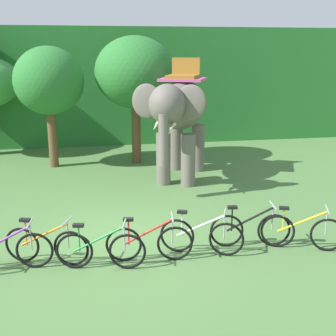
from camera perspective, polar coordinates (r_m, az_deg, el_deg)
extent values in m
plane|color=#4C753D|center=(9.93, -6.21, -9.09)|extent=(80.00, 80.00, 0.00)
cube|color=#28702D|center=(22.07, -9.03, 10.74)|extent=(36.00, 6.00, 4.96)
cylinder|color=brown|center=(16.13, -14.55, 3.59)|extent=(0.31, 0.31, 1.97)
ellipsoid|color=#28702D|center=(15.88, -15.04, 10.76)|extent=(2.36, 2.36, 2.31)
cylinder|color=brown|center=(16.23, -4.09, 4.38)|extent=(0.33, 0.33, 2.12)
ellipsoid|color=#28702D|center=(15.98, -4.24, 12.13)|extent=(2.83, 2.83, 2.51)
ellipsoid|color=#665E56|center=(14.09, 1.80, 8.10)|extent=(2.45, 3.22, 1.50)
cylinder|color=#665E56|center=(13.43, 2.59, 1.02)|extent=(0.44, 0.44, 1.60)
cylinder|color=#665E56|center=(13.59, -0.60, 1.20)|extent=(0.44, 0.44, 1.60)
cylinder|color=#665E56|center=(15.15, 3.87, 2.61)|extent=(0.44, 0.44, 1.60)
cylinder|color=#665E56|center=(15.29, 1.02, 2.76)|extent=(0.44, 0.44, 1.60)
ellipsoid|color=#665E56|center=(12.12, -0.10, 8.18)|extent=(1.36, 1.41, 1.10)
ellipsoid|color=#665E56|center=(12.14, 2.95, 8.40)|extent=(0.83, 0.48, 0.96)
ellipsoid|color=#665E56|center=(12.42, -2.75, 8.56)|extent=(0.83, 0.48, 0.96)
cylinder|color=#665E56|center=(11.83, -0.60, 3.60)|extent=(0.26, 0.26, 1.40)
cone|color=beige|center=(11.77, 0.50, 5.27)|extent=(0.34, 0.56, 0.21)
cone|color=beige|center=(11.87, -1.58, 5.35)|extent=(0.34, 0.56, 0.21)
cube|color=#BF4C8C|center=(14.12, 1.91, 11.29)|extent=(1.74, 1.73, 0.08)
cube|color=olive|center=(14.11, 1.92, 11.65)|extent=(1.27, 1.37, 0.10)
cube|color=olive|center=(14.59, 2.33, 12.86)|extent=(0.86, 0.45, 0.56)
cylinder|color=#665E56|center=(15.53, 2.85, 7.05)|extent=(0.08, 0.08, 0.90)
torus|color=black|center=(8.91, -16.73, -10.09)|extent=(0.71, 0.13, 0.71)
cylinder|color=purple|center=(8.94, -20.17, -8.55)|extent=(0.97, 0.15, 0.54)
cylinder|color=#9E9EA3|center=(8.81, -17.18, -8.42)|extent=(0.03, 0.03, 0.55)
cylinder|color=#9E9EA3|center=(8.71, -17.32, -6.79)|extent=(0.09, 0.52, 0.03)
torus|color=black|center=(9.22, -18.18, -9.33)|extent=(0.69, 0.29, 0.71)
torus|color=black|center=(8.82, -12.30, -10.03)|extent=(0.69, 0.29, 0.71)
cylinder|color=orange|center=(8.92, -15.57, -8.20)|extent=(0.93, 0.37, 0.54)
cylinder|color=orange|center=(9.08, -17.74, -7.90)|extent=(0.03, 0.03, 0.52)
cube|color=black|center=(8.98, -17.88, -6.37)|extent=(0.22, 0.16, 0.06)
cylinder|color=#9E9EA3|center=(8.73, -12.72, -8.32)|extent=(0.03, 0.03, 0.55)
cylinder|color=#9E9EA3|center=(8.63, -12.82, -6.67)|extent=(0.21, 0.50, 0.03)
torus|color=black|center=(8.70, -11.90, -10.37)|extent=(0.71, 0.19, 0.71)
torus|color=black|center=(8.54, -5.23, -10.61)|extent=(0.71, 0.19, 0.71)
cylinder|color=green|center=(8.50, -8.83, -8.98)|extent=(0.96, 0.24, 0.54)
cylinder|color=green|center=(8.57, -11.33, -8.83)|extent=(0.03, 0.03, 0.52)
cube|color=black|center=(8.47, -11.42, -7.22)|extent=(0.22, 0.14, 0.06)
cylinder|color=#9E9EA3|center=(8.43, -5.62, -8.88)|extent=(0.03, 0.03, 0.55)
cylinder|color=#9E9EA3|center=(8.32, -5.67, -7.18)|extent=(0.14, 0.52, 0.03)
torus|color=black|center=(8.83, -5.70, -9.73)|extent=(0.71, 0.14, 0.71)
torus|color=black|center=(8.83, 0.89, -9.64)|extent=(0.71, 0.14, 0.71)
cylinder|color=red|center=(8.71, -2.58, -8.21)|extent=(0.97, 0.17, 0.54)
cylinder|color=red|center=(8.72, -5.08, -8.17)|extent=(0.03, 0.03, 0.52)
cube|color=black|center=(8.62, -5.12, -6.58)|extent=(0.21, 0.13, 0.06)
cylinder|color=#9E9EA3|center=(8.71, 0.57, -7.97)|extent=(0.03, 0.03, 0.55)
cylinder|color=#9E9EA3|center=(8.61, 0.57, -6.32)|extent=(0.10, 0.52, 0.03)
torus|color=black|center=(9.18, 1.18, -8.65)|extent=(0.68, 0.30, 0.71)
torus|color=black|center=(9.08, 7.49, -9.05)|extent=(0.68, 0.30, 0.71)
cylinder|color=silver|center=(9.02, 4.19, -7.40)|extent=(0.92, 0.39, 0.54)
cylinder|color=silver|center=(9.06, 1.82, -7.18)|extent=(0.03, 0.03, 0.52)
cube|color=black|center=(8.97, 1.83, -5.65)|extent=(0.22, 0.17, 0.06)
cylinder|color=#9E9EA3|center=(8.98, 7.23, -7.40)|extent=(0.03, 0.03, 0.55)
cylinder|color=#9E9EA3|center=(8.88, 7.29, -5.78)|extent=(0.22, 0.50, 0.03)
torus|color=black|center=(9.49, 7.54, -7.98)|extent=(0.71, 0.15, 0.71)
torus|color=black|center=(9.70, 13.43, -7.74)|extent=(0.71, 0.15, 0.71)
cylinder|color=black|center=(9.48, 10.44, -6.48)|extent=(0.97, 0.18, 0.54)
cylinder|color=black|center=(9.40, 8.20, -6.50)|extent=(0.03, 0.03, 0.52)
cube|color=black|center=(9.31, 8.26, -5.01)|extent=(0.21, 0.13, 0.06)
cylinder|color=#9E9EA3|center=(9.58, 13.24, -6.21)|extent=(0.03, 0.03, 0.55)
cylinder|color=#9E9EA3|center=(9.49, 13.33, -4.69)|extent=(0.11, 0.52, 0.03)
torus|color=black|center=(9.66, 13.87, -7.87)|extent=(0.68, 0.31, 0.71)
torus|color=black|center=(9.77, 19.79, -8.07)|extent=(0.68, 0.31, 0.71)
cylinder|color=yellow|center=(9.61, 16.81, -6.60)|extent=(0.92, 0.39, 0.54)
cylinder|color=yellow|center=(9.57, 14.57, -6.46)|extent=(0.03, 0.03, 0.52)
cube|color=black|center=(9.48, 14.67, -4.99)|extent=(0.22, 0.17, 0.06)
cylinder|color=#9E9EA3|center=(9.66, 19.64, -6.53)|extent=(0.03, 0.03, 0.55)
cylinder|color=#9E9EA3|center=(9.57, 19.78, -5.02)|extent=(0.22, 0.50, 0.03)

